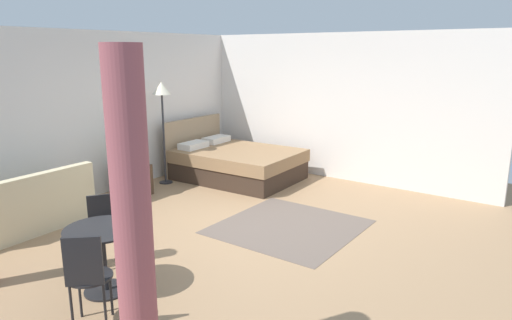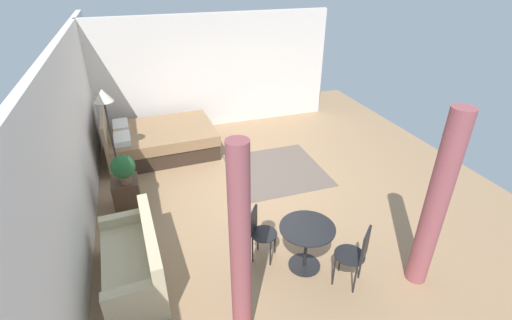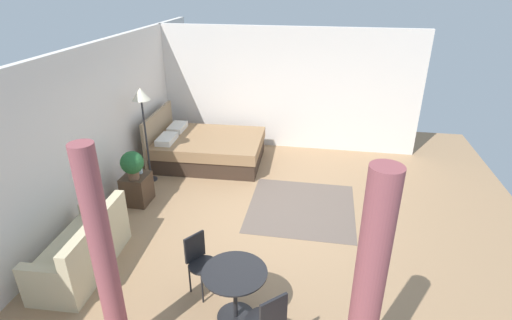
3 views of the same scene
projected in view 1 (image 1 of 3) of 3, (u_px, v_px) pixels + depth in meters
The scene contains 14 objects.
ground_plane at pixel (239, 227), 6.49m from camera, with size 9.32×8.86×0.02m, color #9E7A56.
wall_back at pixel (103, 113), 7.83m from camera, with size 9.32×0.12×2.75m, color silver.
wall_right at pixel (340, 107), 8.66m from camera, with size 0.12×5.86×2.75m, color silver.
area_rug at pixel (289, 227), 6.46m from camera, with size 1.89×1.84×0.01m, color #66564C.
bed at pixel (235, 163), 8.86m from camera, with size 1.74×2.33×1.10m.
couch at pixel (33, 208), 6.33m from camera, with size 1.61×0.79×0.83m.
nightstand at pixel (134, 180), 7.81m from camera, with size 0.49×0.44×0.53m.
potted_plant at pixel (128, 150), 7.58m from camera, with size 0.40×0.40×0.50m.
vase at pixel (139, 158), 7.80m from camera, with size 0.12×0.12×0.23m.
floor_lamp at pixel (162, 96), 8.24m from camera, with size 0.34×0.34×1.88m.
balcony_table at pixel (103, 247), 4.62m from camera, with size 0.75×0.75×0.69m.
cafe_chair_near_window at pixel (87, 273), 3.94m from camera, with size 0.56×0.56×0.92m.
cafe_chair_near_couch at pixel (102, 224), 5.24m from camera, with size 0.52×0.52×0.81m.
curtain_left at pixel (133, 228), 3.14m from camera, with size 0.27×0.27×2.47m.
Camera 1 is at (-4.81, -3.75, 2.42)m, focal length 32.11 mm.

